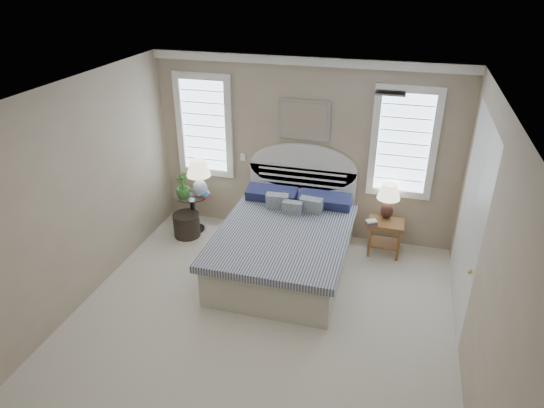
{
  "coord_description": "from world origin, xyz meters",
  "views": [
    {
      "loc": [
        1.35,
        -4.1,
        3.85
      ],
      "look_at": [
        -0.07,
        1.0,
        1.18
      ],
      "focal_mm": 32.0,
      "sensor_mm": 36.0,
      "label": 1
    }
  ],
  "objects_px": {
    "side_table_left": "(193,208)",
    "floor_pot": "(187,225)",
    "lamp_left": "(199,174)",
    "bed": "(286,242)",
    "lamp_right": "(388,197)",
    "nightstand_right": "(385,230)"
  },
  "relations": [
    {
      "from": "side_table_left",
      "to": "floor_pot",
      "type": "xyz_separation_m",
      "value": [
        -0.03,
        -0.2,
        -0.2
      ]
    },
    {
      "from": "bed",
      "to": "floor_pot",
      "type": "bearing_deg",
      "value": 166.83
    },
    {
      "from": "side_table_left",
      "to": "floor_pot",
      "type": "height_order",
      "value": "side_table_left"
    },
    {
      "from": "bed",
      "to": "lamp_right",
      "type": "bearing_deg",
      "value": 32.28
    },
    {
      "from": "bed",
      "to": "lamp_left",
      "type": "bearing_deg",
      "value": 159.56
    },
    {
      "from": "nightstand_right",
      "to": "bed",
      "type": "bearing_deg",
      "value": -151.97
    },
    {
      "from": "side_table_left",
      "to": "lamp_left",
      "type": "xyz_separation_m",
      "value": [
        0.16,
        -0.04,
        0.61
      ]
    },
    {
      "from": "lamp_left",
      "to": "side_table_left",
      "type": "bearing_deg",
      "value": 167.07
    },
    {
      "from": "nightstand_right",
      "to": "lamp_left",
      "type": "distance_m",
      "value": 2.86
    },
    {
      "from": "lamp_right",
      "to": "lamp_left",
      "type": "bearing_deg",
      "value": -174.72
    },
    {
      "from": "lamp_left",
      "to": "lamp_right",
      "type": "height_order",
      "value": "lamp_left"
    },
    {
      "from": "nightstand_right",
      "to": "lamp_left",
      "type": "relative_size",
      "value": 0.89
    },
    {
      "from": "side_table_left",
      "to": "lamp_left",
      "type": "relative_size",
      "value": 1.06
    },
    {
      "from": "side_table_left",
      "to": "lamp_left",
      "type": "distance_m",
      "value": 0.63
    },
    {
      "from": "floor_pot",
      "to": "lamp_right",
      "type": "distance_m",
      "value": 3.07
    },
    {
      "from": "bed",
      "to": "lamp_right",
      "type": "relative_size",
      "value": 4.3
    },
    {
      "from": "floor_pot",
      "to": "lamp_left",
      "type": "bearing_deg",
      "value": 40.07
    },
    {
      "from": "side_table_left",
      "to": "nightstand_right",
      "type": "xyz_separation_m",
      "value": [
        2.95,
        0.1,
        -0.0
      ]
    },
    {
      "from": "bed",
      "to": "lamp_right",
      "type": "xyz_separation_m",
      "value": [
        1.29,
        0.81,
        0.47
      ]
    },
    {
      "from": "side_table_left",
      "to": "lamp_left",
      "type": "height_order",
      "value": "lamp_left"
    },
    {
      "from": "side_table_left",
      "to": "nightstand_right",
      "type": "distance_m",
      "value": 2.95
    },
    {
      "from": "bed",
      "to": "nightstand_right",
      "type": "bearing_deg",
      "value": 28.03
    }
  ]
}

